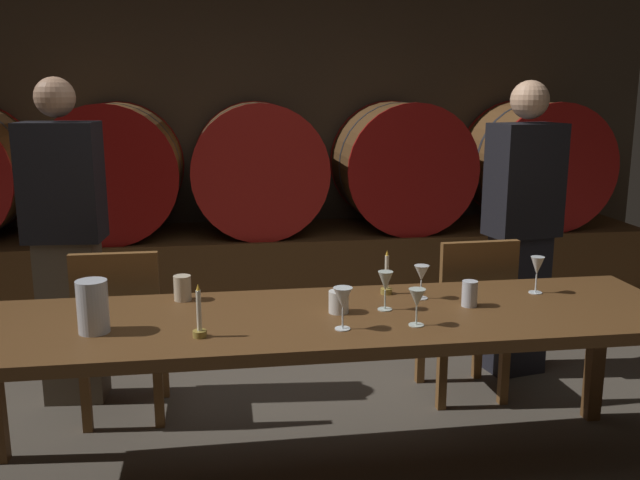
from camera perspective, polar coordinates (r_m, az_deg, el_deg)
ground_plane at (r=3.20m, az=-1.35°, el=-17.99°), size 8.73×8.73×0.00m
back_wall at (r=5.91m, az=-5.24°, el=10.02°), size 6.72×0.24×2.75m
barrel_shelf at (r=5.52m, az=-4.69°, el=-1.87°), size 6.05×0.90×0.52m
wine_barrel_left at (r=5.43m, az=-16.61°, el=5.50°), size 1.01×0.82×1.01m
wine_barrel_center at (r=5.38m, az=-5.13°, el=5.91°), size 1.01×0.82×1.01m
wine_barrel_right at (r=5.56m, az=6.65°, el=6.09°), size 1.01×0.82×1.01m
wine_barrel_far_right at (r=5.95m, az=17.23°, el=6.03°), size 1.01×0.82×1.01m
dining_table at (r=2.84m, az=0.35°, el=-7.35°), size 2.97×0.77×0.72m
chair_left at (r=3.51m, az=-16.05°, el=-6.86°), size 0.40×0.40×0.88m
chair_right at (r=3.69m, az=12.13°, el=-5.70°), size 0.41×0.41×0.88m
guest_left at (r=3.75m, az=-20.15°, el=-0.11°), size 0.40×0.27×1.67m
guest_right at (r=4.04m, az=16.26°, el=0.96°), size 0.42×0.31×1.66m
candle_left at (r=2.60m, az=-9.90°, el=-6.71°), size 0.05×0.05×0.20m
candle_right at (r=3.10m, az=5.50°, el=-3.46°), size 0.05×0.05×0.20m
pitcher at (r=2.73m, az=-18.20°, el=-5.23°), size 0.12×0.12×0.20m
wine_glass_far_left at (r=2.62m, az=1.89°, el=-4.88°), size 0.07×0.07×0.16m
wine_glass_left at (r=2.86m, az=5.40°, el=-3.50°), size 0.06×0.06×0.16m
wine_glass_center at (r=2.69m, az=7.99°, el=-4.86°), size 0.07×0.07×0.15m
wine_glass_right at (r=3.03m, az=8.36°, el=-2.82°), size 0.07×0.07×0.15m
wine_glass_far_right at (r=3.23m, az=17.44°, el=-2.15°), size 0.06×0.06×0.17m
cup_far_left at (r=3.05m, az=-11.26°, el=-3.89°), size 0.07×0.07×0.11m
cup_center_left at (r=2.83m, az=1.54°, el=-5.11°), size 0.08×0.08×0.09m
cup_center_right at (r=2.98m, az=12.21°, el=-4.34°), size 0.07×0.07×0.11m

